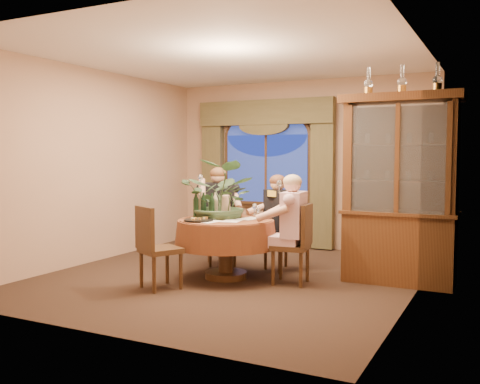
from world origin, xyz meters
The scene contains 37 objects.
floor centered at (0.00, 0.00, 0.00)m, with size 5.00×5.00×0.00m, color black.
wall_back centered at (0.00, 2.50, 1.40)m, with size 4.50×4.50×0.00m, color #9F7A5F.
wall_right centered at (2.25, 0.00, 1.40)m, with size 5.00×5.00×0.00m, color #9F7A5F.
ceiling centered at (0.00, 0.00, 2.80)m, with size 5.00×5.00×0.00m, color white.
window centered at (-0.60, 2.43, 1.30)m, with size 1.62×0.10×1.32m, color navy, non-canonical shape.
arched_transom centered at (-0.60, 2.43, 2.08)m, with size 1.60×0.06×0.44m, color navy, non-canonical shape.
drapery_left centered at (-1.63, 2.38, 1.18)m, with size 0.38×0.14×2.32m, color #423C20.
drapery_right centered at (0.43, 2.38, 1.18)m, with size 0.38×0.14×2.32m, color #423C20.
swag_valance centered at (-0.60, 2.35, 2.28)m, with size 2.45×0.16×0.42m, color #423C20, non-canonical shape.
dining_table centered at (-0.02, -0.13, 0.38)m, with size 1.30×1.30×0.75m, color maroon.
china_cabinet centered at (1.98, 0.57, 1.14)m, with size 1.41×0.56×2.28m, color #3D200F.
oil_lamp_left centered at (1.58, 0.57, 2.45)m, with size 0.11×0.11×0.34m, color #A5722D, non-canonical shape.
oil_lamp_center centered at (1.98, 0.57, 2.45)m, with size 0.11×0.11×0.34m, color #A5722D, non-canonical shape.
oil_lamp_right centered at (2.38, 0.57, 2.45)m, with size 0.11×0.11×0.34m, color #A5722D, non-canonical shape.
chair_right centered at (0.82, -0.04, 0.48)m, with size 0.42×0.42×0.96m, color black.
chair_back_right centered at (0.46, 0.61, 0.48)m, with size 0.42×0.42×0.96m, color black.
chair_back centered at (-0.47, 0.58, 0.48)m, with size 0.42×0.42×0.96m, color black.
chair_front_left centered at (-0.45, -0.93, 0.48)m, with size 0.42×0.42×0.96m, color black.
person_pink centered at (0.85, -0.03, 0.66)m, with size 0.48×0.44×1.33m, color #D0A8B1, non-canonical shape.
person_back centered at (-0.52, 0.57, 0.69)m, with size 0.50×0.46×1.39m, color black, non-canonical shape.
person_scarf centered at (0.42, 0.55, 0.65)m, with size 0.47×0.43×1.30m, color black, non-canonical shape.
stoneware_vase centered at (-0.10, 0.00, 0.90)m, with size 0.16×0.16×0.29m, color #9F846A, non-canonical shape.
centerpiece_plant centered at (-0.15, 0.01, 1.38)m, with size 1.00×1.11×0.86m, color #344F30.
olive_bowl centered at (-0.01, -0.15, 0.77)m, with size 0.14×0.14×0.04m, color #49592C.
cheese_platter centered at (-0.22, -0.46, 0.76)m, with size 0.36×0.36×0.02m, color black.
wine_bottle_0 centered at (-0.19, -0.19, 0.92)m, with size 0.07×0.07×0.33m, color black.
wine_bottle_1 centered at (-0.33, -0.15, 0.92)m, with size 0.07×0.07×0.33m, color black.
wine_bottle_2 centered at (-0.42, -0.07, 0.92)m, with size 0.07×0.07×0.33m, color tan.
wine_bottle_3 centered at (-0.20, -0.07, 0.92)m, with size 0.07×0.07×0.33m, color tan.
wine_bottle_4 centered at (-0.41, -0.21, 0.92)m, with size 0.07×0.07×0.33m, color black.
wine_bottle_5 centered at (-0.28, 0.04, 0.92)m, with size 0.07×0.07×0.33m, color black.
tasting_paper_0 centered at (0.14, -0.27, 0.75)m, with size 0.21×0.30×0.00m, color white.
tasting_paper_1 centered at (0.23, 0.03, 0.75)m, with size 0.21×0.30×0.00m, color white.
tasting_paper_2 centered at (-0.07, -0.46, 0.75)m, with size 0.21×0.30×0.00m, color white.
wine_glass_person_pink centered at (0.40, -0.08, 0.84)m, with size 0.07×0.07×0.18m, color silver, non-canonical shape.
wine_glass_person_back centered at (-0.27, 0.22, 0.84)m, with size 0.07×0.07×0.18m, color silver, non-canonical shape.
wine_glass_person_scarf centered at (0.21, 0.23, 0.84)m, with size 0.07×0.07×0.18m, color silver, non-canonical shape.
Camera 1 is at (3.14, -6.02, 1.56)m, focal length 40.00 mm.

